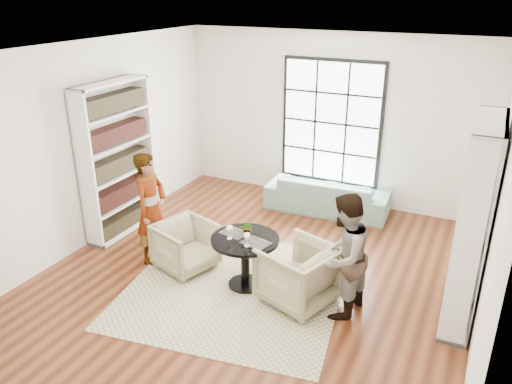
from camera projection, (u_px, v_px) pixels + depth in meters
The scene contains 16 objects.
ground at pixel (258, 274), 6.89m from camera, with size 6.00×6.00×0.00m, color brown.
room_shell at pixel (275, 177), 6.85m from camera, with size 6.00×6.01×6.00m.
rug at pixel (235, 287), 6.58m from camera, with size 2.73×2.73×0.01m, color #B9AC8A.
pedestal_table at pixel (245, 251), 6.44m from camera, with size 0.88×0.88×0.71m.
sofa at pixel (328, 194), 8.73m from camera, with size 2.11×0.82×0.62m, color slate.
armchair_left at pixel (186, 246), 6.93m from camera, with size 0.73×0.75×0.68m, color tan.
armchair_right at pixel (298, 274), 6.18m from camera, with size 0.82×0.85×0.77m, color #C5AA8D.
person_left at pixel (151, 208), 6.97m from camera, with size 0.59×0.39×1.62m, color gray.
person_right at pixel (343, 256), 5.80m from camera, with size 0.75×0.59×1.55m, color gray.
placemat_left at pixel (234, 233), 6.49m from camera, with size 0.34×0.26×0.01m, color #262421.
placemat_right at pixel (256, 243), 6.24m from camera, with size 0.34×0.26×0.01m, color #262421.
cutlery_left at pixel (234, 232), 6.49m from camera, with size 0.14×0.22×0.01m, color silver, non-canonical shape.
cutlery_right at pixel (256, 242), 6.24m from camera, with size 0.14×0.22×0.01m, color silver, non-canonical shape.
wine_glass_left at pixel (229, 229), 6.30m from camera, with size 0.09×0.09×0.19m.
wine_glass_right at pixel (247, 236), 6.13m from camera, with size 0.08×0.08×0.19m.
flower_centerpiece at pixel (248, 229), 6.37m from camera, with size 0.19×0.16×0.21m, color gray.
Camera 1 is at (2.56, -5.33, 3.70)m, focal length 35.00 mm.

